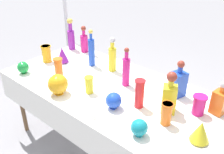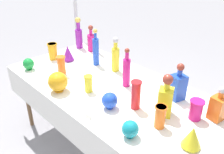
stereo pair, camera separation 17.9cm
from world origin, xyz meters
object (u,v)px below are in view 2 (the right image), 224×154
at_px(square_decanter_1, 178,85).
at_px(slender_vase_1, 196,109).
at_px(tall_bottle_0, 127,71).
at_px(slender_vase_2, 136,94).
at_px(round_bowl_1, 110,100).
at_px(tall_bottle_4, 79,35).
at_px(round_bowl_2, 58,82).
at_px(round_bowl_0, 28,64).
at_px(tall_bottle_1, 91,41).
at_px(tall_bottle_2, 115,57).
at_px(round_bowl_3, 130,129).
at_px(square_decanter_2, 166,98).
at_px(slender_vase_0, 61,65).
at_px(slender_vase_4, 53,51).
at_px(slender_vase_3, 88,83).
at_px(fluted_vase_1, 192,137).
at_px(canopy_pole, 77,23).
at_px(tall_bottle_3, 96,50).
at_px(square_decanter_0, 218,107).
at_px(slender_vase_5, 160,116).
at_px(fluted_vase_0, 68,53).

distance_m(square_decanter_1, slender_vase_1, 0.28).
relative_size(tall_bottle_0, square_decanter_1, 1.13).
bearing_deg(slender_vase_1, slender_vase_2, -150.93).
bearing_deg(round_bowl_1, slender_vase_2, 47.10).
bearing_deg(tall_bottle_4, round_bowl_2, -47.13).
bearing_deg(round_bowl_0, tall_bottle_1, 86.31).
bearing_deg(slender_vase_1, round_bowl_2, -153.19).
height_order(tall_bottle_2, round_bowl_3, tall_bottle_2).
xyz_separation_m(square_decanter_1, slender_vase_1, (0.24, -0.13, -0.04)).
xyz_separation_m(tall_bottle_1, tall_bottle_4, (-0.18, -0.04, 0.04)).
distance_m(square_decanter_2, round_bowl_3, 0.37).
relative_size(slender_vase_0, slender_vase_4, 1.07).
distance_m(slender_vase_4, round_bowl_3, 1.44).
bearing_deg(tall_bottle_2, round_bowl_3, -38.46).
distance_m(slender_vase_1, round_bowl_1, 0.63).
bearing_deg(slender_vase_4, slender_vase_3, -10.17).
relative_size(tall_bottle_0, slender_vase_1, 2.34).
relative_size(tall_bottle_1, fluted_vase_1, 2.01).
xyz_separation_m(slender_vase_1, canopy_pole, (-2.01, 0.44, 0.11)).
xyz_separation_m(square_decanter_1, round_bowl_2, (-0.76, -0.63, -0.03)).
bearing_deg(tall_bottle_2, tall_bottle_3, -168.45).
xyz_separation_m(slender_vase_2, round_bowl_2, (-0.62, -0.29, -0.03)).
bearing_deg(round_bowl_2, round_bowl_3, 1.69).
height_order(square_decanter_0, round_bowl_0, square_decanter_0).
xyz_separation_m(tall_bottle_0, round_bowl_1, (0.15, -0.34, -0.08)).
bearing_deg(slender_vase_4, tall_bottle_3, 30.77).
bearing_deg(slender_vase_3, fluted_vase_1, 2.92).
height_order(tall_bottle_4, slender_vase_5, tall_bottle_4).
bearing_deg(tall_bottle_4, round_bowl_0, -80.07).
relative_size(square_decanter_0, square_decanter_2, 0.80).
distance_m(tall_bottle_2, tall_bottle_3, 0.24).
bearing_deg(slender_vase_4, slender_vase_2, -1.46).
xyz_separation_m(square_decanter_0, slender_vase_5, (-0.23, -0.37, -0.01)).
xyz_separation_m(tall_bottle_2, slender_vase_0, (-0.28, -0.44, -0.04)).
relative_size(tall_bottle_4, slender_vase_3, 2.47).
bearing_deg(slender_vase_0, round_bowl_1, -3.20).
relative_size(slender_vase_0, round_bowl_3, 1.57).
xyz_separation_m(tall_bottle_0, slender_vase_0, (-0.56, -0.30, -0.05)).
xyz_separation_m(tall_bottle_4, square_decanter_1, (1.44, -0.10, -0.03)).
distance_m(slender_vase_4, round_bowl_1, 1.10).
relative_size(round_bowl_3, canopy_pole, 0.05).
bearing_deg(slender_vase_1, tall_bottle_4, 172.36).
relative_size(slender_vase_0, fluted_vase_1, 1.26).
xyz_separation_m(square_decanter_1, round_bowl_3, (0.05, -0.61, -0.06)).
xyz_separation_m(tall_bottle_3, fluted_vase_0, (-0.28, -0.15, -0.07)).
bearing_deg(slender_vase_2, square_decanter_0, 33.41).
relative_size(square_decanter_0, slender_vase_0, 1.39).
bearing_deg(slender_vase_4, tall_bottle_2, 24.45).
height_order(tall_bottle_1, slender_vase_2, tall_bottle_1).
bearing_deg(slender_vase_3, round_bowl_0, -166.76).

